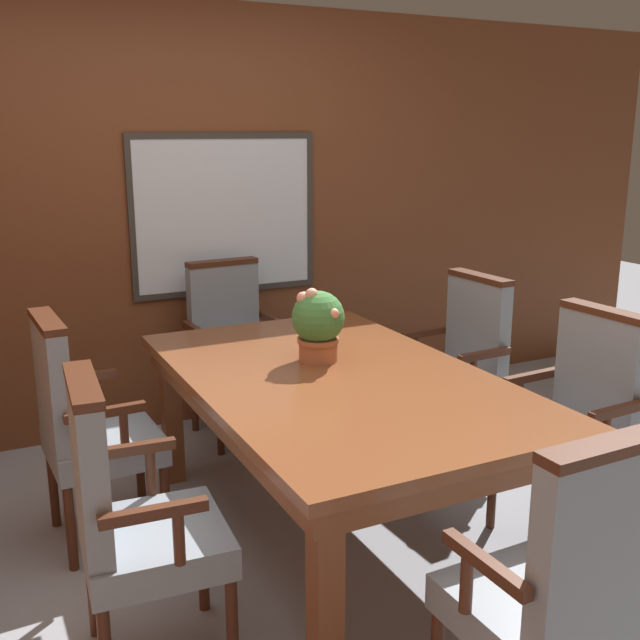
% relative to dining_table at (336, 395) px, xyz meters
% --- Properties ---
extents(ground_plane, '(14.00, 14.00, 0.00)m').
position_rel_dining_table_xyz_m(ground_plane, '(-0.17, -0.22, -0.66)').
color(ground_plane, '#93969E').
extents(wall_back, '(7.20, 0.08, 2.45)m').
position_rel_dining_table_xyz_m(wall_back, '(-0.16, 1.65, 0.56)').
color(wall_back, brown).
rests_on(wall_back, ground_plane).
extents(dining_table, '(1.17, 1.92, 0.75)m').
position_rel_dining_table_xyz_m(dining_table, '(0.00, 0.00, 0.00)').
color(dining_table, brown).
rests_on(dining_table, ground_plane).
extents(chair_head_near, '(0.52, 0.47, 1.02)m').
position_rel_dining_table_xyz_m(chair_head_near, '(-0.00, -1.33, -0.11)').
color(chair_head_near, '#472314').
rests_on(chair_head_near, ground_plane).
extents(chair_left_far, '(0.48, 0.53, 1.02)m').
position_rel_dining_table_xyz_m(chair_left_far, '(-0.96, 0.45, -0.11)').
color(chair_left_far, '#472314').
rests_on(chair_left_far, ground_plane).
extents(chair_head_far, '(0.53, 0.48, 1.02)m').
position_rel_dining_table_xyz_m(chair_head_far, '(0.02, 1.33, -0.11)').
color(chair_head_far, '#472314').
rests_on(chair_head_far, ground_plane).
extents(chair_right_far, '(0.48, 0.53, 1.02)m').
position_rel_dining_table_xyz_m(chair_right_far, '(0.95, 0.42, -0.11)').
color(chair_right_far, '#472314').
rests_on(chair_right_far, ground_plane).
extents(chair_right_near, '(0.48, 0.53, 1.02)m').
position_rel_dining_table_xyz_m(chair_right_near, '(0.95, -0.42, -0.11)').
color(chair_right_near, '#472314').
rests_on(chair_right_near, ground_plane).
extents(chair_left_near, '(0.49, 0.53, 1.02)m').
position_rel_dining_table_xyz_m(chair_left_near, '(-0.96, -0.42, -0.11)').
color(chair_left_near, '#472314').
rests_on(chair_left_near, ground_plane).
extents(potted_plant, '(0.23, 0.25, 0.33)m').
position_rel_dining_table_xyz_m(potted_plant, '(0.02, 0.21, 0.26)').
color(potted_plant, '#B2603D').
rests_on(potted_plant, dining_table).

